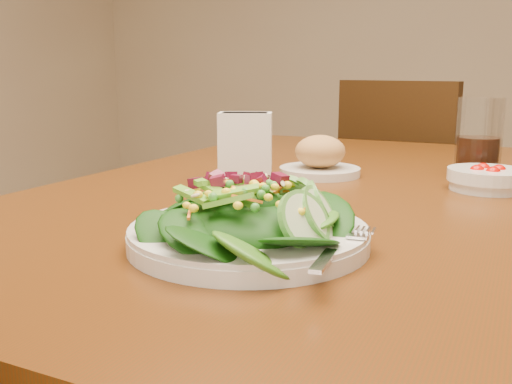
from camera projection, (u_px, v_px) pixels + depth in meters
dining_table at (326, 240)px, 1.03m from camera, size 0.90×1.40×0.75m
chair_far at (410, 212)px, 1.91m from camera, size 0.54×0.54×0.92m
salad_plate at (256, 222)px, 0.65m from camera, size 0.28×0.28×0.08m
bread_plate at (320, 159)px, 1.10m from camera, size 0.16×0.16×0.08m
tomato_bowl at (487, 179)px, 0.96m from camera, size 0.13×0.13×0.04m
drinking_glass at (478, 143)px, 1.09m from camera, size 0.09×0.09×0.15m
napkin_holder at (245, 145)px, 1.04m from camera, size 0.11×0.09×0.12m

